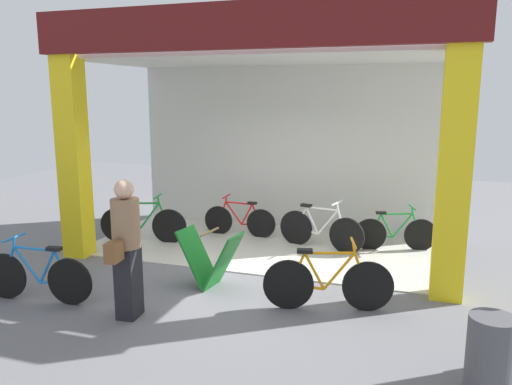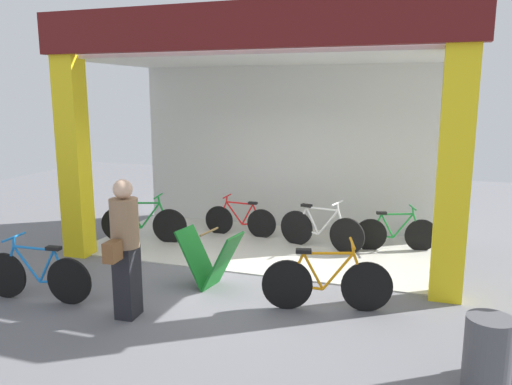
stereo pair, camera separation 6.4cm
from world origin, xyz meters
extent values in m
plane|color=slate|center=(0.00, 0.00, 0.00)|extent=(20.74, 20.74, 0.00)
cube|color=beige|center=(0.00, 1.48, 0.01)|extent=(6.37, 2.96, 0.02)
cube|color=silver|center=(0.00, 2.96, 1.68)|extent=(6.37, 0.12, 3.36)
cube|color=yellow|center=(-2.97, 0.00, 1.68)|extent=(0.42, 0.36, 3.36)
cube|color=yellow|center=(2.97, 0.00, 1.68)|extent=(0.42, 0.36, 3.36)
cube|color=#591414|center=(0.00, -0.15, 3.68)|extent=(6.57, 0.20, 0.64)
cube|color=silver|center=(0.00, 1.48, 3.33)|extent=(6.37, 2.96, 0.06)
cylinder|color=black|center=(0.44, 1.76, 0.32)|extent=(0.63, 0.20, 0.64)
cylinder|color=black|center=(1.41, 1.52, 0.32)|extent=(0.63, 0.20, 0.64)
cylinder|color=white|center=(0.67, 1.70, 0.30)|extent=(0.43, 0.14, 0.08)
cylinder|color=white|center=(0.76, 1.68, 0.51)|extent=(0.28, 0.10, 0.48)
cylinder|color=white|center=(1.06, 1.61, 0.51)|extent=(0.39, 0.13, 0.50)
cylinder|color=white|center=(0.93, 1.64, 0.75)|extent=(0.61, 0.18, 0.05)
cylinder|color=white|center=(0.55, 1.74, 0.53)|extent=(0.21, 0.09, 0.43)
cylinder|color=white|center=(1.31, 1.54, 0.54)|extent=(0.20, 0.08, 0.45)
cylinder|color=white|center=(1.22, 1.57, 0.82)|extent=(0.06, 0.05, 0.13)
cylinder|color=white|center=(1.21, 1.57, 0.88)|extent=(0.14, 0.44, 0.03)
cube|color=black|center=(0.64, 1.71, 0.77)|extent=(0.21, 0.14, 0.05)
cylinder|color=black|center=(-0.30, 1.97, 0.29)|extent=(0.57, 0.04, 0.57)
cylinder|color=black|center=(-1.19, 1.97, 0.29)|extent=(0.57, 0.04, 0.57)
cylinder|color=red|center=(-0.51, 1.97, 0.26)|extent=(0.38, 0.03, 0.07)
cylinder|color=red|center=(-0.59, 1.97, 0.45)|extent=(0.25, 0.03, 0.43)
cylinder|color=red|center=(-0.86, 1.97, 0.46)|extent=(0.35, 0.03, 0.45)
cylinder|color=red|center=(-0.75, 1.97, 0.66)|extent=(0.55, 0.04, 0.05)
cylinder|color=red|center=(-0.40, 1.97, 0.47)|extent=(0.19, 0.03, 0.38)
cylinder|color=red|center=(-1.10, 1.97, 0.48)|extent=(0.17, 0.03, 0.40)
cylinder|color=red|center=(-1.02, 1.97, 0.73)|extent=(0.05, 0.03, 0.12)
cylinder|color=red|center=(-1.01, 1.97, 0.79)|extent=(0.03, 0.40, 0.03)
cube|color=black|center=(-0.48, 1.97, 0.68)|extent=(0.17, 0.09, 0.04)
cylinder|color=black|center=(1.77, 1.84, 0.29)|extent=(0.56, 0.20, 0.58)
cylinder|color=black|center=(2.63, 2.10, 0.29)|extent=(0.56, 0.20, 0.58)
cylinder|color=#198C33|center=(1.97, 1.90, 0.27)|extent=(0.38, 0.14, 0.07)
cylinder|color=#198C33|center=(2.05, 1.93, 0.45)|extent=(0.25, 0.10, 0.43)
cylinder|color=#198C33|center=(2.32, 2.00, 0.46)|extent=(0.35, 0.13, 0.45)
cylinder|color=#198C33|center=(2.21, 1.97, 0.67)|extent=(0.54, 0.19, 0.05)
cylinder|color=#198C33|center=(1.87, 1.87, 0.48)|extent=(0.19, 0.08, 0.39)
cylinder|color=#198C33|center=(2.54, 2.07, 0.48)|extent=(0.17, 0.08, 0.40)
cylinder|color=#198C33|center=(2.47, 2.05, 0.74)|extent=(0.06, 0.04, 0.12)
cylinder|color=#198C33|center=(2.46, 2.05, 0.79)|extent=(0.14, 0.39, 0.03)
cube|color=black|center=(1.94, 1.89, 0.69)|extent=(0.19, 0.13, 0.04)
cylinder|color=black|center=(-2.81, 0.92, 0.32)|extent=(0.65, 0.17, 0.65)
cylinder|color=black|center=(-1.82, 1.11, 0.32)|extent=(0.65, 0.17, 0.65)
cylinder|color=#198C33|center=(-2.58, 0.96, 0.30)|extent=(0.44, 0.12, 0.08)
cylinder|color=#198C33|center=(-2.49, 0.98, 0.51)|extent=(0.28, 0.09, 0.49)
cylinder|color=#198C33|center=(-2.18, 1.04, 0.52)|extent=(0.40, 0.11, 0.51)
cylinder|color=#198C33|center=(-2.31, 1.02, 0.76)|extent=(0.62, 0.16, 0.05)
cylinder|color=#198C33|center=(-2.70, 0.94, 0.54)|extent=(0.22, 0.08, 0.44)
cylinder|color=#198C33|center=(-1.92, 1.09, 0.54)|extent=(0.20, 0.07, 0.45)
cylinder|color=#198C33|center=(-2.01, 1.08, 0.83)|extent=(0.06, 0.05, 0.14)
cylinder|color=#198C33|center=(-2.02, 1.07, 0.89)|extent=(0.12, 0.45, 0.03)
cube|color=black|center=(-2.61, 0.96, 0.78)|extent=(0.21, 0.14, 0.05)
cylinder|color=black|center=(1.02, -1.02, 0.33)|extent=(0.65, 0.21, 0.66)
cylinder|color=black|center=(2.00, -0.77, 0.33)|extent=(0.65, 0.21, 0.66)
cylinder|color=orange|center=(1.25, -0.96, 0.30)|extent=(0.44, 0.15, 0.08)
cylinder|color=orange|center=(1.34, -0.94, 0.52)|extent=(0.29, 0.11, 0.49)
cylinder|color=orange|center=(1.64, -0.86, 0.53)|extent=(0.40, 0.14, 0.51)
cylinder|color=orange|center=(1.52, -0.89, 0.76)|extent=(0.62, 0.19, 0.05)
cylinder|color=orange|center=(1.13, -0.99, 0.54)|extent=(0.22, 0.09, 0.44)
cylinder|color=orange|center=(1.90, -0.79, 0.55)|extent=(0.20, 0.08, 0.46)
cylinder|color=orange|center=(1.82, -0.82, 0.84)|extent=(0.06, 0.05, 0.14)
cylinder|color=orange|center=(1.81, -0.82, 0.90)|extent=(0.15, 0.45, 0.03)
cube|color=black|center=(1.22, -0.97, 0.79)|extent=(0.22, 0.15, 0.05)
cylinder|color=black|center=(-1.75, -1.80, 0.32)|extent=(0.63, 0.11, 0.63)
cylinder|color=black|center=(-2.73, -1.90, 0.32)|extent=(0.63, 0.11, 0.63)
cylinder|color=blue|center=(-1.98, -1.82, 0.29)|extent=(0.43, 0.08, 0.08)
cylinder|color=blue|center=(-2.07, -1.83, 0.50)|extent=(0.28, 0.06, 0.48)
cylinder|color=blue|center=(-2.37, -1.86, 0.51)|extent=(0.39, 0.07, 0.50)
cylinder|color=blue|center=(-2.25, -1.85, 0.74)|extent=(0.61, 0.10, 0.05)
cylinder|color=blue|center=(-1.86, -1.81, 0.52)|extent=(0.21, 0.06, 0.43)
cylinder|color=blue|center=(-2.63, -1.89, 0.53)|extent=(0.19, 0.05, 0.44)
cylinder|color=blue|center=(-2.54, -1.88, 0.81)|extent=(0.06, 0.04, 0.13)
cylinder|color=blue|center=(-2.53, -1.88, 0.87)|extent=(0.08, 0.44, 0.03)
cube|color=black|center=(-1.95, -1.82, 0.76)|extent=(0.20, 0.12, 0.05)
cube|color=#197226|center=(-0.45, -0.62, 0.41)|extent=(0.52, 0.53, 0.84)
cube|color=#197226|center=(-0.02, -0.68, 0.41)|extent=(0.52, 0.53, 0.84)
cylinder|color=olive|center=(-0.23, -0.65, 0.83)|extent=(0.10, 0.47, 0.03)
cube|color=black|center=(-0.81, -1.87, 0.45)|extent=(0.26, 0.33, 0.90)
cylinder|color=#8C6B4C|center=(-0.81, -1.87, 1.21)|extent=(0.37, 0.37, 0.60)
sphere|color=#D8AD8C|center=(-0.81, -1.87, 1.63)|extent=(0.24, 0.24, 0.24)
cube|color=brown|center=(-0.79, -2.18, 0.94)|extent=(0.16, 0.24, 0.24)
cylinder|color=#4C4C51|center=(3.25, -2.34, 0.39)|extent=(0.42, 0.42, 0.79)
camera|label=1|loc=(2.54, -6.99, 2.75)|focal=35.30mm
camera|label=2|loc=(2.60, -6.97, 2.75)|focal=35.30mm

